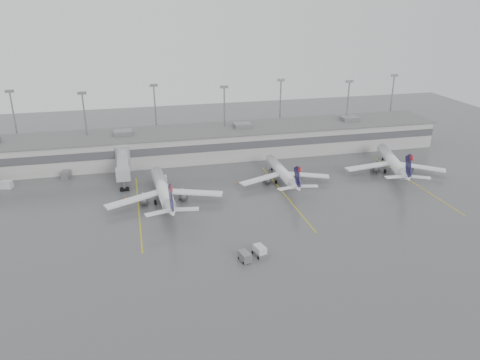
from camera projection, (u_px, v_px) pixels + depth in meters
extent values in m
plane|color=#4E4E50|center=(238.00, 253.00, 88.21)|extent=(260.00, 260.00, 0.00)
cube|color=#A3A39E|center=(193.00, 144.00, 139.18)|extent=(150.00, 16.00, 8.00)
cube|color=#47474C|center=(197.00, 149.00, 131.53)|extent=(150.00, 0.15, 2.20)
cube|color=#606060|center=(193.00, 131.00, 137.69)|extent=(152.00, 17.00, 0.30)
cube|color=slate|center=(349.00, 119.00, 148.21)|extent=(5.00, 4.00, 1.30)
cylinder|color=gray|center=(16.00, 127.00, 134.76)|extent=(0.44, 0.44, 20.00)
cube|color=slate|center=(9.00, 91.00, 131.00)|extent=(2.40, 0.50, 0.80)
cylinder|color=gray|center=(86.00, 129.00, 132.30)|extent=(0.44, 0.44, 20.00)
cube|color=slate|center=(82.00, 93.00, 128.54)|extent=(2.40, 0.50, 0.80)
cylinder|color=gray|center=(156.00, 119.00, 143.40)|extent=(0.44, 0.44, 20.00)
cube|color=slate|center=(154.00, 85.00, 139.64)|extent=(2.40, 0.50, 0.80)
cylinder|color=gray|center=(225.00, 121.00, 140.94)|extent=(0.44, 0.44, 20.00)
cube|color=slate|center=(224.00, 87.00, 137.18)|extent=(2.40, 0.50, 0.80)
cylinder|color=gray|center=(280.00, 112.00, 152.04)|extent=(0.44, 0.44, 20.00)
cube|color=slate|center=(281.00, 80.00, 148.28)|extent=(2.40, 0.50, 0.80)
cylinder|color=gray|center=(347.00, 114.00, 149.57)|extent=(0.44, 0.44, 20.00)
cube|color=slate|center=(350.00, 81.00, 145.82)|extent=(2.40, 0.50, 0.80)
cylinder|color=gray|center=(391.00, 105.00, 160.68)|extent=(0.44, 0.44, 20.00)
cube|color=slate|center=(395.00, 75.00, 156.92)|extent=(2.40, 0.50, 0.80)
cylinder|color=gray|center=(123.00, 159.00, 127.70)|extent=(4.00, 4.00, 7.00)
cube|color=gray|center=(123.00, 164.00, 121.53)|extent=(2.80, 13.00, 2.60)
cube|color=gray|center=(123.00, 174.00, 114.75)|extent=(3.40, 2.40, 3.00)
cylinder|color=gray|center=(124.00, 185.00, 115.82)|extent=(0.70, 0.70, 2.80)
cube|color=black|center=(125.00, 189.00, 116.20)|extent=(2.20, 1.20, 0.70)
cube|color=#CCB90C|center=(139.00, 209.00, 106.13)|extent=(0.25, 40.00, 0.01)
cube|color=#CCB90C|center=(285.00, 195.00, 113.69)|extent=(0.25, 40.00, 0.01)
cube|color=#CCB90C|center=(413.00, 183.00, 121.25)|extent=(0.25, 40.00, 0.01)
cylinder|color=white|center=(163.00, 188.00, 109.88)|extent=(4.25, 22.29, 3.02)
cone|color=white|center=(156.00, 170.00, 121.00)|extent=(3.17, 2.98, 3.02)
cone|color=white|center=(171.00, 210.00, 97.80)|extent=(3.30, 5.20, 3.02)
cube|color=white|center=(133.00, 200.00, 105.79)|extent=(13.15, 7.18, 0.35)
cube|color=white|center=(195.00, 193.00, 109.54)|extent=(13.33, 5.88, 0.35)
cube|color=black|center=(171.00, 198.00, 96.28)|extent=(0.62, 5.68, 6.59)
cube|color=maroon|center=(171.00, 189.00, 94.14)|extent=(0.42, 2.05, 1.91)
cylinder|color=black|center=(158.00, 184.00, 118.90)|extent=(0.40, 0.92, 0.91)
cylinder|color=black|center=(155.00, 202.00, 108.43)|extent=(0.51, 1.13, 1.11)
cylinder|color=black|center=(173.00, 200.00, 109.56)|extent=(0.51, 1.13, 1.11)
cylinder|color=white|center=(281.00, 171.00, 121.69)|extent=(2.69, 19.45, 2.65)
cone|color=white|center=(269.00, 158.00, 131.60)|extent=(2.66, 2.48, 2.65)
cone|color=white|center=(296.00, 186.00, 110.92)|extent=(2.66, 4.43, 2.65)
cube|color=white|center=(261.00, 179.00, 118.39)|extent=(11.64, 5.71, 0.31)
cube|color=white|center=(307.00, 175.00, 121.03)|extent=(11.64, 5.76, 0.31)
cube|color=black|center=(298.00, 177.00, 109.58)|extent=(0.28, 4.98, 5.78)
cube|color=maroon|center=(300.00, 170.00, 107.69)|extent=(0.27, 1.79, 1.68)
cylinder|color=black|center=(272.00, 169.00, 129.72)|extent=(0.31, 0.80, 0.80)
cylinder|color=black|center=(276.00, 182.00, 120.49)|extent=(0.40, 0.97, 0.97)
cylinder|color=black|center=(290.00, 181.00, 121.28)|extent=(0.40, 0.97, 0.97)
cylinder|color=white|center=(392.00, 160.00, 128.47)|extent=(8.67, 21.83, 2.98)
cone|color=white|center=(381.00, 147.00, 139.90)|extent=(3.61, 3.47, 2.98)
cone|color=white|center=(406.00, 176.00, 116.07)|extent=(4.19, 5.57, 2.98)
cube|color=white|center=(368.00, 166.00, 126.41)|extent=(13.00, 3.16, 0.35)
cube|color=white|center=(420.00, 167.00, 125.96)|extent=(12.19, 9.26, 0.35)
cube|color=black|center=(408.00, 166.00, 114.55)|extent=(1.77, 5.46, 6.49)
cube|color=maroon|center=(411.00, 158.00, 112.40)|extent=(0.82, 2.01, 1.88)
cylinder|color=black|center=(383.00, 159.00, 137.70)|extent=(0.57, 0.95, 0.89)
cylinder|color=black|center=(385.00, 171.00, 127.59)|extent=(0.72, 1.17, 1.09)
cylinder|color=black|center=(400.00, 171.00, 127.46)|extent=(0.72, 1.17, 1.09)
cube|color=silver|center=(260.00, 251.00, 87.00)|extent=(2.22, 2.94, 1.97)
cube|color=slate|center=(260.00, 254.00, 87.22)|extent=(2.54, 3.42, 0.77)
cylinder|color=black|center=(253.00, 252.00, 87.78)|extent=(0.38, 0.65, 0.61)
cylinder|color=black|center=(261.00, 250.00, 88.52)|extent=(0.38, 0.65, 0.61)
cylinder|color=black|center=(259.00, 258.00, 85.97)|extent=(0.38, 0.65, 0.61)
cylinder|color=black|center=(267.00, 256.00, 86.71)|extent=(0.38, 0.65, 0.61)
cube|color=slate|center=(245.00, 256.00, 85.24)|extent=(2.17, 3.02, 1.66)
cylinder|color=black|center=(239.00, 258.00, 86.00)|extent=(0.34, 0.58, 0.55)
cylinder|color=black|center=(251.00, 261.00, 84.97)|extent=(0.34, 0.58, 0.55)
cube|color=silver|center=(6.00, 184.00, 117.50)|extent=(3.14, 2.50, 1.95)
cube|color=silver|center=(162.00, 179.00, 120.97)|extent=(2.58, 1.77, 1.79)
cube|color=silver|center=(272.00, 166.00, 130.68)|extent=(2.80, 2.40, 1.68)
cube|color=slate|center=(66.00, 175.00, 123.83)|extent=(2.67, 3.54, 1.98)
cone|color=#EC6204|center=(126.00, 197.00, 111.48)|extent=(0.45, 0.45, 0.71)
cone|color=#EC6204|center=(238.00, 183.00, 120.21)|extent=(0.45, 0.45, 0.72)
cone|color=#EC6204|center=(377.00, 162.00, 134.86)|extent=(0.42, 0.42, 0.66)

